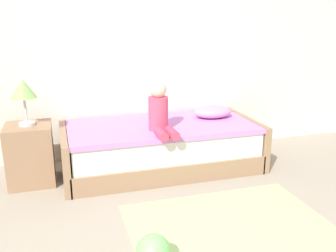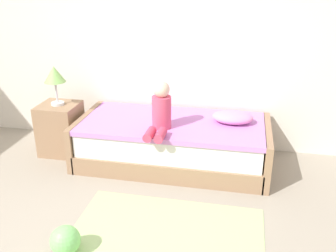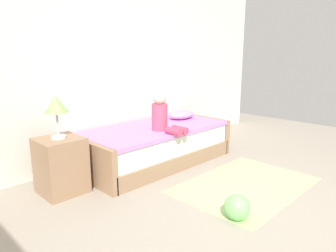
{
  "view_description": "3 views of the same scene",
  "coord_description": "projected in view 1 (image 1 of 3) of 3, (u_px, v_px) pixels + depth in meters",
  "views": [
    {
      "loc": [
        -0.45,
        -1.68,
        1.6
      ],
      "look_at": [
        0.59,
        1.75,
        0.55
      ],
      "focal_mm": 39.58,
      "sensor_mm": 36.0,
      "label": 1
    },
    {
      "loc": [
        1.32,
        -1.78,
        2.04
      ],
      "look_at": [
        0.59,
        1.75,
        0.55
      ],
      "focal_mm": 40.51,
      "sensor_mm": 36.0,
      "label": 2
    },
    {
      "loc": [
        -2.14,
        -0.97,
        1.45
      ],
      "look_at": [
        0.59,
        1.75,
        0.55
      ],
      "focal_mm": 32.93,
      "sensor_mm": 36.0,
      "label": 3
    }
  ],
  "objects": [
    {
      "name": "nightstand",
      "position": [
        30.0,
        154.0,
        3.67
      ],
      "size": [
        0.44,
        0.44,
        0.6
      ],
      "primitive_type": "cube",
      "color": "#997556",
      "rests_on": "ground"
    },
    {
      "name": "child_figure",
      "position": [
        160.0,
        111.0,
        3.69
      ],
      "size": [
        0.2,
        0.51,
        0.5
      ],
      "color": "#E04C6B",
      "rests_on": "bed"
    },
    {
      "name": "bed",
      "position": [
        161.0,
        146.0,
        4.05
      ],
      "size": [
        2.11,
        1.0,
        0.5
      ],
      "color": "#997556",
      "rests_on": "ground"
    },
    {
      "name": "pillow",
      "position": [
        213.0,
        112.0,
        4.23
      ],
      "size": [
        0.44,
        0.3,
        0.13
      ],
      "primitive_type": "ellipsoid",
      "color": "#EA8CC6",
      "rests_on": "bed"
    },
    {
      "name": "wall_rear",
      "position": [
        95.0,
        32.0,
        4.1
      ],
      "size": [
        7.2,
        0.1,
        2.9
      ],
      "primitive_type": "cube",
      "color": "silver",
      "rests_on": "ground"
    },
    {
      "name": "area_rug",
      "position": [
        229.0,
        224.0,
        2.98
      ],
      "size": [
        1.6,
        1.1,
        0.01
      ],
      "primitive_type": "cube",
      "color": "#B2D189",
      "rests_on": "ground"
    },
    {
      "name": "toy_ball",
      "position": [
        153.0,
        252.0,
        2.44
      ],
      "size": [
        0.23,
        0.23,
        0.23
      ],
      "primitive_type": "sphere",
      "color": "#7FD872",
      "rests_on": "ground"
    },
    {
      "name": "table_lamp",
      "position": [
        23.0,
        91.0,
        3.49
      ],
      "size": [
        0.24,
        0.24,
        0.45
      ],
      "color": "silver",
      "rests_on": "nightstand"
    }
  ]
}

